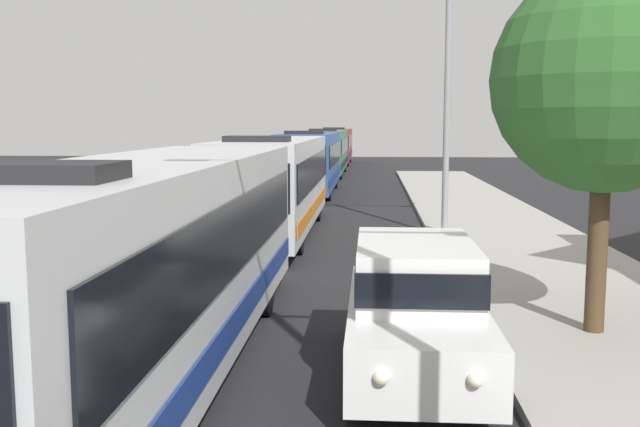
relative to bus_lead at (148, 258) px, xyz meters
name	(u,v)px	position (x,y,z in m)	size (l,w,h in m)	color
bus_lead	(148,258)	(0.00, 0.00, 0.00)	(2.58, 12.04, 3.21)	silver
bus_second_in_line	(275,182)	(0.00, 13.15, 0.00)	(2.58, 11.62, 3.21)	silver
bus_middle	(310,160)	(0.00, 26.65, 0.00)	(2.58, 11.07, 3.21)	#284C8C
bus_fourth_in_line	(326,150)	(0.00, 39.88, 0.00)	(2.58, 12.28, 3.21)	#33724C
bus_rear	(336,145)	(0.00, 53.41, 0.00)	(2.58, 11.38, 3.21)	maroon
white_suv	(415,303)	(3.70, 0.35, -0.66)	(1.86, 4.73, 1.90)	white
streetlamp_mid	(448,75)	(5.40, 13.11, 3.33)	(6.46, 0.28, 7.84)	gray
roadside_tree	(606,80)	(6.74, 2.20, 2.53)	(3.62, 3.62, 5.89)	#4C3823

